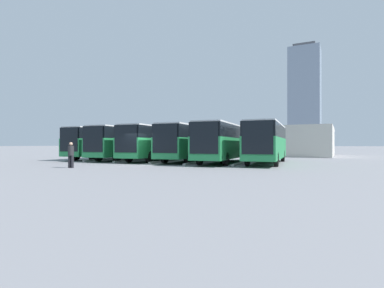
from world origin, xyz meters
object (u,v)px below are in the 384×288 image
at_px(bus_3, 157,142).
at_px(bus_4, 128,142).
at_px(bus_1, 224,142).
at_px(pedestrian, 71,154).
at_px(bus_2, 191,142).
at_px(bus_0, 267,141).
at_px(bus_5, 106,142).

xyz_separation_m(bus_3, bus_4, (3.61, 0.02, 0.00)).
height_order(bus_3, bus_4, same).
height_order(bus_1, pedestrian, bus_1).
bearing_deg(bus_2, bus_3, -1.38).
height_order(bus_0, bus_3, same).
xyz_separation_m(bus_1, bus_3, (7.21, -0.34, 0.00)).
xyz_separation_m(bus_0, bus_3, (10.82, 0.42, 0.00)).
xyz_separation_m(bus_0, bus_2, (7.21, 0.14, 0.00)).
bearing_deg(bus_0, bus_5, -6.24).
height_order(bus_0, pedestrian, bus_0).
bearing_deg(bus_1, bus_3, -8.53).
relative_size(bus_0, bus_2, 1.00).
distance_m(bus_5, pedestrian, 13.05).
bearing_deg(bus_2, bus_4, -3.47).
bearing_deg(pedestrian, bus_2, 58.52).
bearing_deg(bus_4, bus_2, 176.53).
bearing_deg(bus_2, bus_5, -7.25).
relative_size(bus_0, bus_4, 1.00).
xyz_separation_m(bus_0, bus_5, (18.03, -0.12, 0.00)).
height_order(bus_2, bus_3, same).
bearing_deg(pedestrian, bus_3, 76.97).
relative_size(bus_4, bus_5, 1.00).
xyz_separation_m(bus_2, bus_3, (3.61, 0.28, 0.00)).
bearing_deg(bus_5, bus_2, 172.75).
distance_m(bus_4, pedestrian, 10.99).
relative_size(bus_1, bus_3, 1.00).
height_order(bus_0, bus_5, same).
xyz_separation_m(bus_3, pedestrian, (0.22, 10.43, -0.92)).
bearing_deg(bus_4, bus_0, 175.90).
xyz_separation_m(bus_0, bus_4, (14.42, 0.44, 0.00)).
distance_m(bus_3, bus_4, 3.61).
height_order(bus_2, pedestrian, bus_2).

